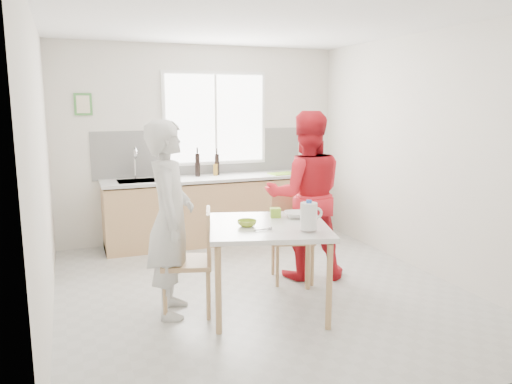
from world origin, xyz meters
TOP-DOWN VIEW (x-y plane):
  - ground at (0.00, 0.00)m, footprint 4.50×4.50m
  - room_shell at (0.00, 0.00)m, footprint 4.50×4.50m
  - window at (0.20, 2.23)m, footprint 1.50×0.06m
  - backsplash at (0.00, 2.24)m, footprint 3.00×0.02m
  - picture_frame at (-1.55, 2.23)m, footprint 0.22×0.03m
  - kitchen_counter at (-0.00, 1.95)m, footprint 2.84×0.64m
  - dining_table at (-0.10, -0.46)m, footprint 1.32×1.32m
  - chair_left at (-0.75, -0.28)m, footprint 0.55×0.55m
  - chair_far at (0.46, 0.23)m, footprint 0.54×0.54m
  - person_white at (-0.96, -0.22)m, footprint 0.59×0.74m
  - person_red at (0.63, 0.24)m, footprint 1.05×0.92m
  - bowl_green at (-0.31, -0.46)m, footprint 0.22×0.22m
  - bowl_white at (0.26, -0.31)m, footprint 0.28×0.28m
  - milk_jug at (0.13, -0.82)m, footprint 0.20×0.15m
  - green_box at (0.07, -0.22)m, footprint 0.12×0.12m
  - spoon at (-0.24, -0.65)m, footprint 0.16×0.02m
  - cutting_board at (1.06, 1.84)m, footprint 0.38×0.29m
  - wine_bottle_a at (-0.12, 2.04)m, footprint 0.07×0.07m
  - wine_bottle_b at (0.17, 2.09)m, footprint 0.07×0.07m
  - jar_amber at (0.13, 2.04)m, footprint 0.06×0.06m
  - soap_bottle at (-0.59, 2.07)m, footprint 0.11×0.11m

SIDE VIEW (x-z plane):
  - ground at x=0.00m, z-range 0.00..0.00m
  - kitchen_counter at x=0.00m, z-range -0.27..1.10m
  - chair_far at x=0.46m, z-range 0.05..0.99m
  - chair_left at x=-0.75m, z-range 0.05..1.02m
  - dining_table at x=-0.10m, z-range 0.33..1.15m
  - spoon at x=-0.24m, z-range 0.83..0.84m
  - bowl_green at x=-0.31m, z-range 0.82..0.88m
  - bowl_white at x=0.26m, z-range 0.82..0.88m
  - green_box at x=0.07m, z-range 0.82..0.91m
  - person_white at x=-0.96m, z-range 0.00..1.78m
  - person_red at x=0.63m, z-range 0.00..1.84m
  - cutting_board at x=1.06m, z-range 0.92..0.93m
  - milk_jug at x=0.13m, z-range 0.83..1.09m
  - jar_amber at x=0.13m, z-range 0.92..1.08m
  - soap_bottle at x=-0.59m, z-range 0.92..1.13m
  - wine_bottle_b at x=0.17m, z-range 0.92..1.22m
  - wine_bottle_a at x=-0.12m, z-range 0.92..1.24m
  - backsplash at x=0.00m, z-range 0.90..1.55m
  - room_shell at x=0.00m, z-range -0.61..3.89m
  - window at x=0.20m, z-range 1.05..2.35m
  - picture_frame at x=-1.55m, z-range 1.76..2.04m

